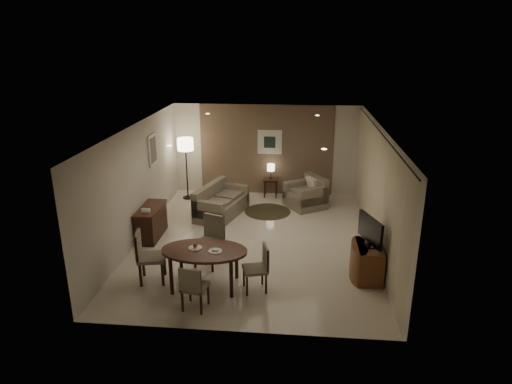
# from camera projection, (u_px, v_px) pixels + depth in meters

# --- Properties ---
(room_shell) EXTENTS (5.50, 7.00, 2.70)m
(room_shell) POSITION_uv_depth(u_px,v_px,m) (257.00, 181.00, 10.70)
(room_shell) COLOR beige
(room_shell) RESTS_ON ground
(taupe_accent) EXTENTS (3.96, 0.03, 2.70)m
(taupe_accent) POSITION_uv_depth(u_px,v_px,m) (266.00, 150.00, 13.60)
(taupe_accent) COLOR brown
(taupe_accent) RESTS_ON wall_back
(curtain_wall) EXTENTS (0.08, 6.70, 2.58)m
(curtain_wall) POSITION_uv_depth(u_px,v_px,m) (375.00, 191.00, 10.09)
(curtain_wall) COLOR beige
(curtain_wall) RESTS_ON wall_right
(curtain_rod) EXTENTS (0.03, 6.80, 0.03)m
(curtain_rod) POSITION_uv_depth(u_px,v_px,m) (381.00, 133.00, 9.66)
(curtain_rod) COLOR black
(curtain_rod) RESTS_ON wall_right
(art_back_frame) EXTENTS (0.72, 0.03, 0.72)m
(art_back_frame) POSITION_uv_depth(u_px,v_px,m) (270.00, 142.00, 13.49)
(art_back_frame) COLOR silver
(art_back_frame) RESTS_ON wall_back
(art_back_canvas) EXTENTS (0.34, 0.01, 0.34)m
(art_back_canvas) POSITION_uv_depth(u_px,v_px,m) (270.00, 142.00, 13.47)
(art_back_canvas) COLOR #1A3024
(art_back_canvas) RESTS_ON wall_back
(art_left_frame) EXTENTS (0.03, 0.60, 0.80)m
(art_left_frame) POSITION_uv_depth(u_px,v_px,m) (153.00, 150.00, 11.53)
(art_left_frame) COLOR silver
(art_left_frame) RESTS_ON wall_left
(art_left_canvas) EXTENTS (0.01, 0.46, 0.64)m
(art_left_canvas) POSITION_uv_depth(u_px,v_px,m) (153.00, 150.00, 11.53)
(art_left_canvas) COLOR gray
(art_left_canvas) RESTS_ON wall_left
(downlight_nl) EXTENTS (0.10, 0.10, 0.01)m
(downlight_nl) POSITION_uv_depth(u_px,v_px,m) (169.00, 146.00, 8.31)
(downlight_nl) COLOR white
(downlight_nl) RESTS_ON ceiling
(downlight_nr) EXTENTS (0.10, 0.10, 0.01)m
(downlight_nr) POSITION_uv_depth(u_px,v_px,m) (324.00, 149.00, 8.07)
(downlight_nr) COLOR white
(downlight_nr) RESTS_ON ceiling
(downlight_fl) EXTENTS (0.10, 0.10, 0.01)m
(downlight_fl) POSITION_uv_depth(u_px,v_px,m) (208.00, 114.00, 11.70)
(downlight_fl) COLOR white
(downlight_fl) RESTS_ON ceiling
(downlight_fr) EXTENTS (0.10, 0.10, 0.01)m
(downlight_fr) POSITION_uv_depth(u_px,v_px,m) (317.00, 115.00, 11.45)
(downlight_fr) COLOR white
(downlight_fr) RESTS_ON ceiling
(console_desk) EXTENTS (0.48, 1.20, 0.75)m
(console_desk) POSITION_uv_depth(u_px,v_px,m) (151.00, 222.00, 10.86)
(console_desk) COLOR #482217
(console_desk) RESTS_ON floor
(telephone) EXTENTS (0.20, 0.14, 0.09)m
(telephone) POSITION_uv_depth(u_px,v_px,m) (146.00, 210.00, 10.44)
(telephone) COLOR white
(telephone) RESTS_ON console_desk
(tv_cabinet) EXTENTS (0.48, 0.90, 0.70)m
(tv_cabinet) POSITION_uv_depth(u_px,v_px,m) (369.00, 262.00, 9.02)
(tv_cabinet) COLOR brown
(tv_cabinet) RESTS_ON floor
(flat_tv) EXTENTS (0.36, 0.85, 0.60)m
(flat_tv) POSITION_uv_depth(u_px,v_px,m) (370.00, 231.00, 8.80)
(flat_tv) COLOR black
(flat_tv) RESTS_ON tv_cabinet
(dining_table) EXTENTS (1.63, 1.02, 0.77)m
(dining_table) POSITION_uv_depth(u_px,v_px,m) (205.00, 268.00, 8.71)
(dining_table) COLOR #482217
(dining_table) RESTS_ON floor
(chair_near) EXTENTS (0.48, 0.48, 0.87)m
(chair_near) POSITION_uv_depth(u_px,v_px,m) (195.00, 286.00, 7.98)
(chair_near) COLOR #78735D
(chair_near) RESTS_ON floor
(chair_far) EXTENTS (0.66, 0.66, 1.06)m
(chair_far) POSITION_uv_depth(u_px,v_px,m) (209.00, 242.00, 9.45)
(chair_far) COLOR #78735D
(chair_far) RESTS_ON floor
(chair_left) EXTENTS (0.59, 0.59, 1.04)m
(chair_left) POSITION_uv_depth(u_px,v_px,m) (152.00, 257.00, 8.85)
(chair_left) COLOR #78735D
(chair_left) RESTS_ON floor
(chair_right) EXTENTS (0.54, 0.54, 0.90)m
(chair_right) POSITION_uv_depth(u_px,v_px,m) (255.00, 269.00, 8.55)
(chair_right) COLOR #78735D
(chair_right) RESTS_ON floor
(plate_a) EXTENTS (0.26, 0.26, 0.02)m
(plate_a) POSITION_uv_depth(u_px,v_px,m) (195.00, 248.00, 8.65)
(plate_a) COLOR white
(plate_a) RESTS_ON dining_table
(plate_b) EXTENTS (0.26, 0.26, 0.02)m
(plate_b) POSITION_uv_depth(u_px,v_px,m) (215.00, 251.00, 8.52)
(plate_b) COLOR white
(plate_b) RESTS_ON dining_table
(fruit_apple) EXTENTS (0.09, 0.09, 0.09)m
(fruit_apple) POSITION_uv_depth(u_px,v_px,m) (195.00, 245.00, 8.63)
(fruit_apple) COLOR #B63214
(fruit_apple) RESTS_ON plate_a
(napkin) EXTENTS (0.12, 0.08, 0.03)m
(napkin) POSITION_uv_depth(u_px,v_px,m) (215.00, 250.00, 8.51)
(napkin) COLOR white
(napkin) RESTS_ON plate_b
(round_rug) EXTENTS (1.26, 1.26, 0.01)m
(round_rug) POSITION_uv_depth(u_px,v_px,m) (268.00, 211.00, 12.53)
(round_rug) COLOR #3C3421
(round_rug) RESTS_ON floor
(sofa) EXTENTS (1.92, 1.34, 0.82)m
(sofa) POSITION_uv_depth(u_px,v_px,m) (222.00, 200.00, 12.19)
(sofa) COLOR #78735D
(sofa) RESTS_ON floor
(armchair) EXTENTS (1.29, 1.31, 0.86)m
(armchair) POSITION_uv_depth(u_px,v_px,m) (305.00, 193.00, 12.74)
(armchair) COLOR #78735D
(armchair) RESTS_ON floor
(side_table) EXTENTS (0.43, 0.43, 0.55)m
(side_table) POSITION_uv_depth(u_px,v_px,m) (271.00, 187.00, 13.66)
(side_table) COLOR black
(side_table) RESTS_ON floor
(table_lamp) EXTENTS (0.22, 0.22, 0.50)m
(table_lamp) POSITION_uv_depth(u_px,v_px,m) (271.00, 171.00, 13.49)
(table_lamp) COLOR #FFEAC1
(table_lamp) RESTS_ON side_table
(floor_lamp) EXTENTS (0.46, 0.46, 1.81)m
(floor_lamp) POSITION_uv_depth(u_px,v_px,m) (187.00, 169.00, 13.30)
(floor_lamp) COLOR #FFE5B7
(floor_lamp) RESTS_ON floor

